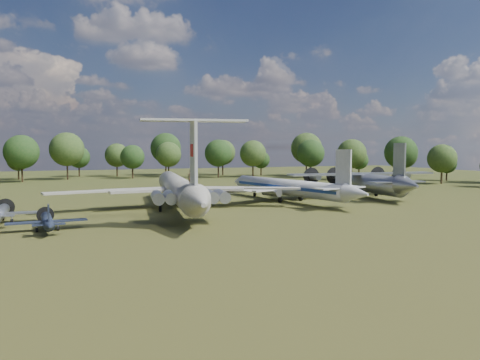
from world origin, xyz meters
name	(u,v)px	position (x,y,z in m)	size (l,w,h in m)	color
ground	(196,212)	(0.00, 0.00, 0.00)	(300.00, 300.00, 0.00)	#293F15
il62_airliner	(179,193)	(-1.80, 3.98, 2.67)	(41.95, 54.54, 5.35)	silver
tu104_jet	(287,190)	(20.21, 8.06, 2.09)	(31.36, 41.81, 4.18)	silver
an12_transport	(364,185)	(39.48, 10.70, 2.40)	(32.61, 36.45, 4.80)	#A7AAAF
small_prop_west	(47,223)	(-21.49, -9.75, 0.94)	(9.37, 12.78, 1.87)	black
small_prop_northwest	(0,216)	(-27.50, -1.60, 1.09)	(10.93, 14.90, 2.19)	gray
person_on_il62	(190,177)	(-3.75, -10.87, 6.30)	(0.70, 0.46, 1.91)	#8F6948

